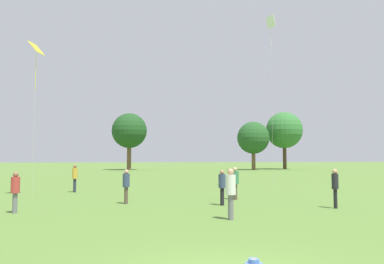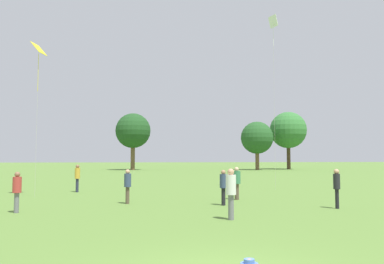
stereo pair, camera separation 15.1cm
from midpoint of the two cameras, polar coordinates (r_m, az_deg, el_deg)
person_standing_0 at (r=18.06m, az=-10.24°, el=-7.69°), size 0.46×0.46×1.61m
person_standing_1 at (r=17.36m, az=20.73°, el=-7.44°), size 0.35×0.35×1.69m
person_standing_2 at (r=16.45m, az=-25.57°, el=-7.77°), size 0.47×0.47×1.62m
person_standing_3 at (r=24.70m, az=-17.59°, el=-6.35°), size 0.43×0.43×1.72m
person_standing_4 at (r=17.31m, az=4.36°, el=-7.93°), size 0.35×0.35×1.61m
person_standing_5 at (r=13.39m, az=5.58°, el=-8.65°), size 0.41×0.41×1.79m
person_standing_6 at (r=19.64m, az=6.35°, el=-7.34°), size 0.53×0.53×1.68m
kite_1 at (r=23.06m, az=-22.83°, el=10.90°), size 0.78×0.97×8.60m
kite_3 at (r=27.49m, az=11.76°, el=14.95°), size 0.49×0.82×12.00m
distant_tree_0 at (r=64.60m, az=-9.59°, el=0.17°), size 5.95×5.95×9.67m
distant_tree_1 at (r=69.57m, az=13.82°, el=0.25°), size 6.55×6.55×10.33m
distant_tree_2 at (r=65.09m, az=9.26°, el=-0.89°), size 5.53×5.53×8.28m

